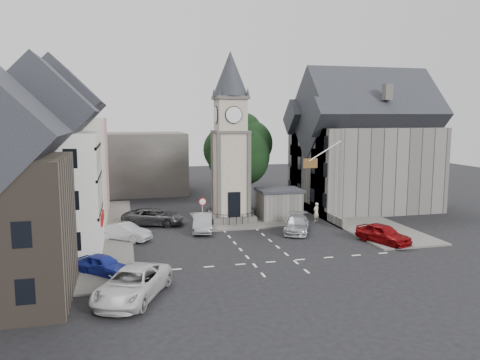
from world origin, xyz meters
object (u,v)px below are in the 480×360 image
object	(u,v)px
pedestrian	(316,212)
car_east_red	(383,234)
stone_shelter	(279,204)
car_west_blue	(103,265)
clock_tower	(231,138)

from	to	relation	value
pedestrian	car_east_red	bearing A→B (deg)	79.93
stone_shelter	car_east_red	xyz separation A→B (m)	(5.28, -10.50, -0.76)
car_east_red	pedestrian	bearing A→B (deg)	82.33
car_east_red	car_west_blue	bearing A→B (deg)	165.23
car_west_blue	pedestrian	distance (m)	22.45
car_east_red	pedestrian	xyz separation A→B (m)	(-2.08, 8.71, 0.14)
clock_tower	stone_shelter	bearing A→B (deg)	-5.84
stone_shelter	car_west_blue	distance (m)	20.81
car_east_red	pedestrian	distance (m)	8.96
car_west_blue	car_east_red	distance (m)	21.72
stone_shelter	pedestrian	size ratio (longest dim) A/B	2.30
clock_tower	car_east_red	xyz separation A→B (m)	(10.08, -10.99, -7.33)
car_west_blue	stone_shelter	bearing A→B (deg)	-8.65
stone_shelter	pedestrian	distance (m)	3.72
car_west_blue	car_east_red	xyz separation A→B (m)	(21.58, 2.40, 0.13)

